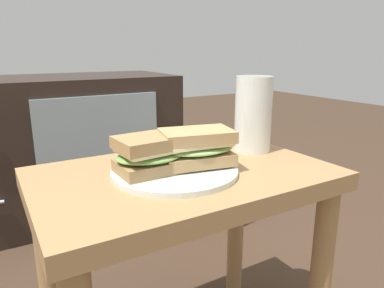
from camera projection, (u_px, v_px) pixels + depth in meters
name	position (u px, v px, depth m)	size (l,w,h in m)	color
side_table	(184.00, 213.00, 0.71)	(0.56, 0.36, 0.46)	#A37A4C
tv_cabinet	(58.00, 147.00, 1.48)	(0.96, 0.46, 0.58)	black
plate	(175.00, 171.00, 0.66)	(0.24, 0.24, 0.01)	silver
sandwich_front	(151.00, 155.00, 0.64)	(0.13, 0.10, 0.07)	#9E7A4C
sandwich_back	(197.00, 147.00, 0.67)	(0.16, 0.12, 0.07)	tan
beer_glass	(253.00, 116.00, 0.80)	(0.08, 0.08, 0.17)	silver
paper_bag	(208.00, 182.00, 1.40)	(0.26, 0.20, 0.36)	tan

